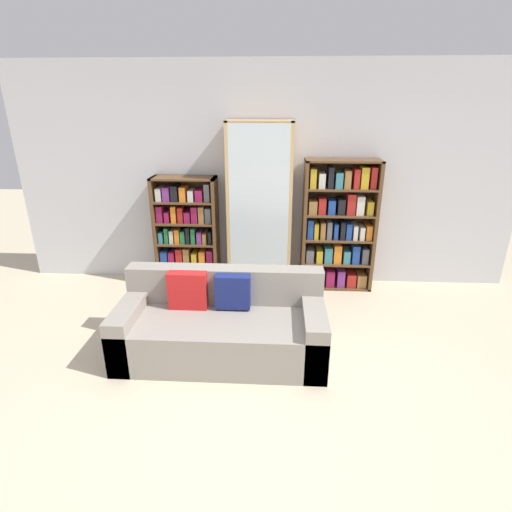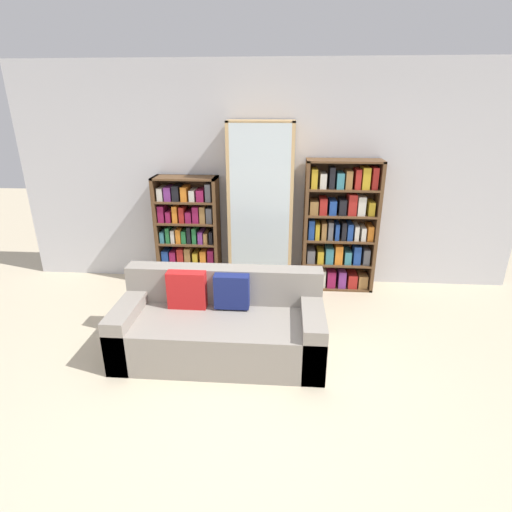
{
  "view_description": "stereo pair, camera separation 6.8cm",
  "coord_description": "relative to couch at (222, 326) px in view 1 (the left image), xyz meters",
  "views": [
    {
      "loc": [
        0.19,
        -2.46,
        2.22
      ],
      "look_at": [
        -0.04,
        1.48,
        0.7
      ],
      "focal_mm": 28.0,
      "sensor_mm": 36.0,
      "label": 1
    },
    {
      "loc": [
        0.25,
        -2.46,
        2.22
      ],
      "look_at": [
        -0.04,
        1.48,
        0.7
      ],
      "focal_mm": 28.0,
      "sensor_mm": 36.0,
      "label": 2
    }
  ],
  "objects": [
    {
      "name": "bookshelf_left",
      "position": [
        -0.64,
        1.54,
        0.41
      ],
      "size": [
        0.78,
        0.32,
        1.39
      ],
      "color": "brown",
      "rests_on": "ground"
    },
    {
      "name": "wall_back",
      "position": [
        0.31,
        1.75,
        1.07
      ],
      "size": [
        6.22,
        0.06,
        2.7
      ],
      "color": "silver",
      "rests_on": "ground"
    },
    {
      "name": "ground_plane",
      "position": [
        0.31,
        -0.75,
        -0.28
      ],
      "size": [
        16.0,
        16.0,
        0.0
      ],
      "primitive_type": "plane",
      "color": "beige"
    },
    {
      "name": "wine_bottle",
      "position": [
        0.63,
        0.69,
        -0.11
      ],
      "size": [
        0.07,
        0.07,
        0.39
      ],
      "color": "black",
      "rests_on": "ground"
    },
    {
      "name": "bookshelf_right",
      "position": [
        1.25,
        1.54,
        0.5
      ],
      "size": [
        0.88,
        0.32,
        1.61
      ],
      "color": "brown",
      "rests_on": "ground"
    },
    {
      "name": "display_cabinet",
      "position": [
        0.28,
        1.53,
        0.74
      ],
      "size": [
        0.77,
        0.36,
        2.04
      ],
      "color": "tan",
      "rests_on": "ground"
    },
    {
      "name": "couch",
      "position": [
        0.0,
        0.0,
        0.0
      ],
      "size": [
        1.88,
        0.83,
        0.76
      ],
      "color": "gray",
      "rests_on": "ground"
    }
  ]
}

